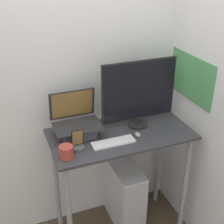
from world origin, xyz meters
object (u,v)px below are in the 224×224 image
object	(u,v)px
monitor	(139,94)
keyboard	(113,142)
computer_tower	(124,193)
laptop	(77,125)
cell_phone	(78,144)
mouse	(138,134)

from	to	relation	value
monitor	keyboard	world-z (taller)	monitor
keyboard	computer_tower	world-z (taller)	keyboard
laptop	monitor	size ratio (longest dim) A/B	0.58
computer_tower	monitor	bearing A→B (deg)	-25.70
cell_phone	laptop	bearing A→B (deg)	75.80
keyboard	computer_tower	xyz separation A→B (m)	(0.17, 0.20, -0.68)
laptop	computer_tower	distance (m)	0.83
mouse	cell_phone	world-z (taller)	cell_phone
mouse	keyboard	bearing A→B (deg)	-172.88
keyboard	computer_tower	size ratio (longest dim) A/B	0.51
monitor	cell_phone	size ratio (longest dim) A/B	3.91
laptop	monitor	world-z (taller)	monitor
laptop	cell_phone	xyz separation A→B (m)	(-0.04, -0.17, -0.04)
cell_phone	computer_tower	size ratio (longest dim) A/B	0.25
laptop	cell_phone	bearing A→B (deg)	-104.20
laptop	computer_tower	size ratio (longest dim) A/B	0.56
monitor	mouse	size ratio (longest dim) A/B	9.85
mouse	cell_phone	size ratio (longest dim) A/B	0.40
keyboard	mouse	world-z (taller)	mouse
mouse	computer_tower	bearing A→B (deg)	95.50
laptop	keyboard	bearing A→B (deg)	-44.60
cell_phone	keyboard	bearing A→B (deg)	-5.31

